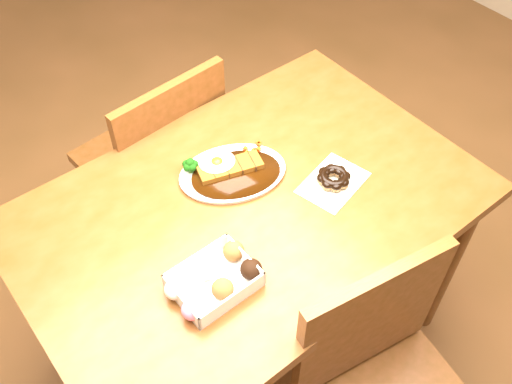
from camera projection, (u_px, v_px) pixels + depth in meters
ground at (252, 336)px, 2.06m from camera, size 6.00×6.00×0.00m
table at (250, 226)px, 1.57m from camera, size 1.20×0.80×0.75m
chair_far at (159, 159)px, 1.98m from camera, size 0.45×0.45×0.87m
katsu_curry_plate at (231, 171)px, 1.55m from camera, size 0.34×0.30×0.06m
donut_box at (214, 280)px, 1.31m from camera, size 0.22×0.15×0.05m
pon_de_ring at (334, 178)px, 1.53m from camera, size 0.21×0.17×0.04m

